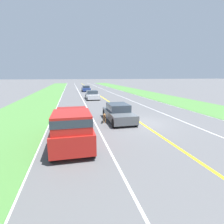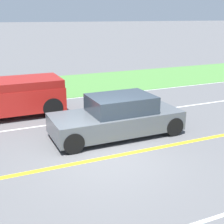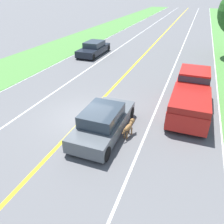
% 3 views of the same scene
% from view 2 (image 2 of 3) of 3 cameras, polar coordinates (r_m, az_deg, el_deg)
% --- Properties ---
extents(ground_plane, '(400.00, 400.00, 0.00)m').
position_cam_2_polar(ground_plane, '(9.18, -0.84, -8.33)').
color(ground_plane, '#5B5B5E').
extents(centre_divider_line, '(0.18, 160.00, 0.01)m').
position_cam_2_polar(centre_divider_line, '(9.18, -0.84, -8.30)').
color(centre_divider_line, yellow).
rests_on(centre_divider_line, ground).
extents(lane_edge_line_right, '(0.14, 160.00, 0.01)m').
position_cam_2_polar(lane_edge_line_right, '(15.49, -11.11, 2.10)').
color(lane_edge_line_right, white).
rests_on(lane_edge_line_right, ground).
extents(lane_dash_same_dir, '(0.10, 160.00, 0.01)m').
position_cam_2_polar(lane_dash_same_dir, '(12.24, -7.31, -1.77)').
color(lane_dash_same_dir, white).
rests_on(lane_dash_same_dir, ground).
extents(grass_verge_right, '(6.00, 160.00, 0.03)m').
position_cam_2_polar(grass_verge_right, '(18.35, -13.28, 4.35)').
color(grass_verge_right, '#4C843D').
rests_on(grass_verge_right, ground).
extents(ego_car, '(1.88, 4.43, 1.39)m').
position_cam_2_polar(ego_car, '(10.63, 0.98, -0.94)').
color(ego_car, '#51565B').
rests_on(ego_car, ground).
extents(dog, '(0.38, 1.14, 0.80)m').
position_cam_2_polar(dog, '(11.63, -2.81, -0.10)').
color(dog, olive).
rests_on(dog, ground).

